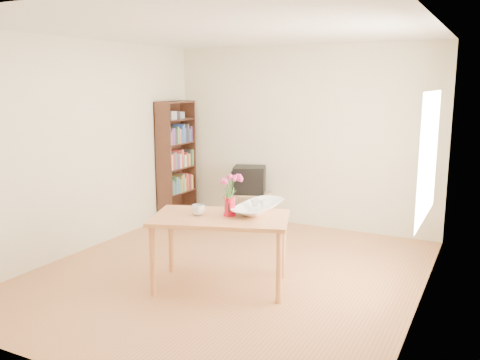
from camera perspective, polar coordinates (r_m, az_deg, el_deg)
The scene contains 11 objects.
room at distance 5.37m, azimuth -1.17°, elevation 2.60°, with size 4.50×4.50×4.50m.
table at distance 5.16m, azimuth -2.20°, elevation -4.99°, with size 1.54×1.17×0.75m.
tv_stand at distance 7.59m, azimuth 1.06°, elevation -1.97°, with size 0.60×0.45×0.46m.
bookshelf at distance 7.88m, azimuth -7.15°, elevation 1.79°, with size 0.28×0.70×1.80m.
pitcher at distance 5.14m, azimuth -1.14°, elevation -3.07°, with size 0.13×0.20×0.19m.
flowers at distance 5.09m, azimuth -1.17°, elevation -0.44°, with size 0.21×0.21×0.30m, color #E53686, non-canonical shape.
mug at distance 5.17m, azimuth -4.74°, elevation -3.38°, with size 0.14×0.14×0.11m, color white.
bowl at distance 5.26m, azimuth 2.10°, elevation -0.91°, with size 0.53×0.53×0.50m, color white.
teacup_a at distance 5.28m, azimuth 1.70°, elevation -1.35°, with size 0.08×0.08×0.07m, color white.
teacup_b at distance 5.27m, azimuth 2.63°, elevation -1.43°, with size 0.07×0.07×0.07m, color white.
television at distance 7.54m, azimuth 1.11°, elevation 0.08°, with size 0.57×0.55×0.39m.
Camera 1 is at (2.55, -4.67, 2.08)m, focal length 38.00 mm.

